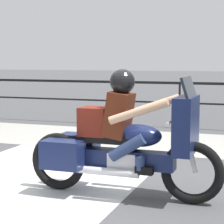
% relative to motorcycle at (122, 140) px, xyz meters
% --- Properties ---
extents(ground_plane, '(120.00, 120.00, 0.00)m').
position_rel_motorcycle_xyz_m(ground_plane, '(-0.35, 0.12, -0.67)').
color(ground_plane, '#4C4C4F').
extents(sidewalk_band, '(44.00, 2.40, 0.01)m').
position_rel_motorcycle_xyz_m(sidewalk_band, '(-0.35, 3.52, -0.67)').
color(sidewalk_band, '#A8A59E').
rests_on(sidewalk_band, ground).
extents(crosswalk_band, '(2.84, 6.00, 0.01)m').
position_rel_motorcycle_xyz_m(crosswalk_band, '(-1.36, -0.08, -0.67)').
color(crosswalk_band, silver).
rests_on(crosswalk_band, ground).
extents(fence_railing, '(36.00, 0.05, 1.10)m').
position_rel_motorcycle_xyz_m(fence_railing, '(-0.35, 5.34, 0.20)').
color(fence_railing, black).
rests_on(fence_railing, ground).
extents(motorcycle, '(2.37, 0.76, 1.50)m').
position_rel_motorcycle_xyz_m(motorcycle, '(0.00, 0.00, 0.00)').
color(motorcycle, black).
rests_on(motorcycle, ground).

